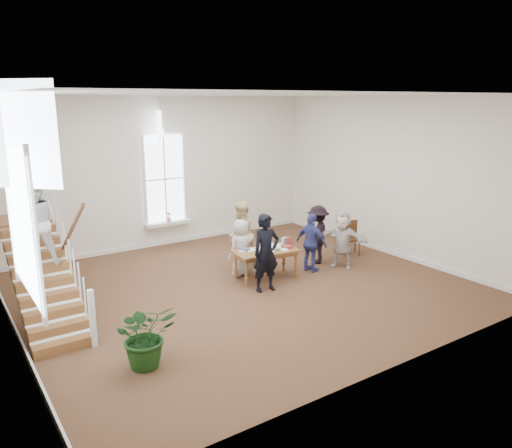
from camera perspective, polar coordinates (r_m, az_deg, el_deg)
ground at (r=12.09m, az=-1.35°, el=-7.25°), size 10.00×10.00×0.00m
room_shell at (r=15.67m, az=-10.05°, el=-0.91°), size 10.49×10.00×10.00m
staircase at (r=10.76m, az=-23.61°, el=-2.09°), size 1.10×4.10×2.92m
library_table at (r=12.46m, az=1.20°, el=-3.35°), size 1.67×0.97×0.81m
police_officer at (r=11.61m, az=1.16°, el=-3.31°), size 0.71×0.51×1.85m
elderly_woman at (r=12.72m, az=-1.71°, el=-2.68°), size 0.78×0.57×1.46m
person_yellow at (r=13.23m, az=-1.77°, el=-1.25°), size 1.05×0.93×1.80m
woman_cluster_a at (r=13.01m, az=6.35°, el=-2.16°), size 0.61×0.98×1.55m
woman_cluster_b at (r=13.71m, az=7.07°, el=-1.21°), size 1.17×1.14×1.61m
woman_cluster_c at (r=13.46m, az=9.84°, el=-1.75°), size 1.10×1.47×1.54m
floor_plant at (r=8.74m, az=-12.47°, el=-12.25°), size 1.12×1.00×1.14m
side_chair at (r=14.74m, az=10.81°, el=-1.31°), size 0.56×0.56×0.99m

